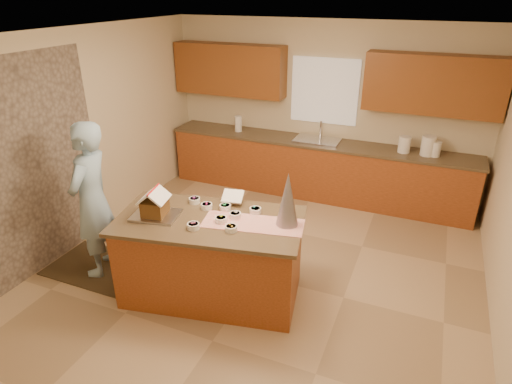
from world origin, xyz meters
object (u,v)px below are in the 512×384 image
gingerbread_house (155,205)px  boy (92,201)px  tinsel_tree (288,199)px  island_base (211,259)px

gingerbread_house → boy: bearing=176.3°
tinsel_tree → boy: bearing=-172.2°
island_base → boy: size_ratio=1.01×
island_base → tinsel_tree: 1.11m
tinsel_tree → gingerbread_house: 1.37m
boy → tinsel_tree: bearing=85.5°
island_base → gingerbread_house: gingerbread_house is taller
island_base → gingerbread_house: bearing=-174.8°
tinsel_tree → boy: 2.25m
boy → island_base: bearing=81.7°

